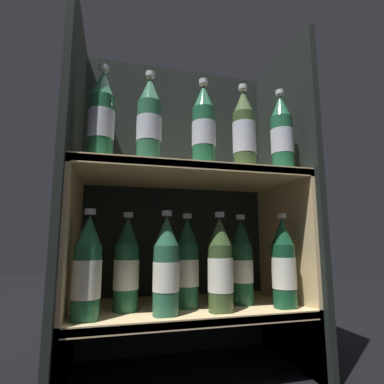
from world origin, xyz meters
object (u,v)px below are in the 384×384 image
(bottle_lower_back_0, at_px, (127,266))
(bottle_lower_back_1, at_px, (187,265))
(bottle_upper_front_4, at_px, (282,135))
(bottle_upper_front_3, at_px, (244,132))
(bottle_lower_back_2, at_px, (242,263))
(bottle_lower_front_3, at_px, (284,265))
(bottle_lower_front_0, at_px, (87,270))
(bottle_upper_front_1, at_px, (149,122))
(bottle_upper_front_2, at_px, (204,128))
(bottle_upper_front_0, at_px, (101,118))
(bottle_lower_front_2, at_px, (220,267))
(bottle_lower_front_1, at_px, (166,268))

(bottle_lower_back_0, distance_m, bottle_lower_back_1, 0.17)
(bottle_upper_front_4, bearing_deg, bottle_upper_front_3, 180.00)
(bottle_upper_front_4, height_order, bottle_lower_back_2, bottle_upper_front_4)
(bottle_lower_front_3, relative_size, bottle_lower_back_0, 1.00)
(bottle_lower_front_3, bearing_deg, bottle_lower_front_0, -180.00)
(bottle_upper_front_1, height_order, bottle_lower_back_2, bottle_upper_front_1)
(bottle_upper_front_2, bearing_deg, bottle_upper_front_0, -180.00)
(bottle_upper_front_3, relative_size, bottle_lower_front_0, 1.00)
(bottle_upper_front_1, distance_m, bottle_upper_front_4, 0.42)
(bottle_upper_front_1, xyz_separation_m, bottle_lower_back_0, (-0.05, 0.08, -0.40))
(bottle_lower_front_0, bearing_deg, bottle_upper_front_4, 0.00)
(bottle_upper_front_0, relative_size, bottle_upper_front_1, 1.00)
(bottle_lower_back_1, bearing_deg, bottle_lower_front_0, -164.08)
(bottle_lower_front_2, bearing_deg, bottle_lower_back_2, 38.39)
(bottle_upper_front_1, distance_m, bottle_upper_front_3, 0.29)
(bottle_lower_front_0, distance_m, bottle_lower_front_3, 0.54)
(bottle_lower_front_2, bearing_deg, bottle_lower_front_1, 180.00)
(bottle_lower_back_0, bearing_deg, bottle_upper_front_0, -136.81)
(bottle_lower_front_3, distance_m, bottle_lower_back_2, 0.13)
(bottle_upper_front_0, height_order, bottle_upper_front_4, same)
(bottle_upper_front_0, relative_size, bottle_lower_front_3, 1.00)
(bottle_lower_back_1, bearing_deg, bottle_upper_front_2, -68.56)
(bottle_lower_front_3, bearing_deg, bottle_upper_front_4, 0.00)
(bottle_lower_back_1, bearing_deg, bottle_lower_front_2, -45.81)
(bottle_lower_back_1, bearing_deg, bottle_upper_front_0, -163.16)
(bottle_lower_front_1, bearing_deg, bottle_lower_back_0, 141.71)
(bottle_lower_front_2, height_order, bottle_lower_back_1, same)
(bottle_lower_back_0, distance_m, bottle_lower_back_2, 0.35)
(bottle_lower_front_3, relative_size, bottle_lower_back_1, 1.00)
(bottle_upper_front_2, relative_size, bottle_lower_front_3, 1.00)
(bottle_lower_back_0, bearing_deg, bottle_upper_front_1, -59.78)
(bottle_lower_front_1, bearing_deg, bottle_lower_back_2, 17.32)
(bottle_upper_front_2, xyz_separation_m, bottle_lower_back_1, (-0.03, 0.08, -0.40))
(bottle_upper_front_1, bearing_deg, bottle_lower_back_0, 120.22)
(bottle_upper_front_1, bearing_deg, bottle_lower_back_2, 14.41)
(bottle_lower_front_1, xyz_separation_m, bottle_lower_back_1, (0.08, 0.08, -0.00))
(bottle_upper_front_1, xyz_separation_m, bottle_upper_front_3, (0.29, 0.00, -0.00))
(bottle_lower_back_0, bearing_deg, bottle_upper_front_2, -20.81)
(bottle_lower_front_1, bearing_deg, bottle_upper_front_4, 0.00)
(bottle_upper_front_3, xyz_separation_m, bottle_lower_back_0, (-0.33, 0.08, -0.40))
(bottle_upper_front_2, relative_size, bottle_lower_front_2, 1.00)
(bottle_upper_front_3, distance_m, bottle_upper_front_4, 0.13)
(bottle_lower_front_1, xyz_separation_m, bottle_lower_back_0, (-0.10, 0.08, -0.00))
(bottle_upper_front_0, bearing_deg, bottle_lower_back_1, 16.84)
(bottle_lower_back_0, relative_size, bottle_lower_back_2, 1.00)
(bottle_lower_front_0, distance_m, bottle_lower_front_1, 0.20)
(bottle_upper_front_3, xyz_separation_m, bottle_lower_back_2, (0.02, 0.08, -0.40))
(bottle_lower_front_0, relative_size, bottle_lower_front_2, 1.00)
(bottle_lower_front_2, relative_size, bottle_lower_back_2, 1.00)
(bottle_lower_front_1, relative_size, bottle_lower_front_3, 1.00)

